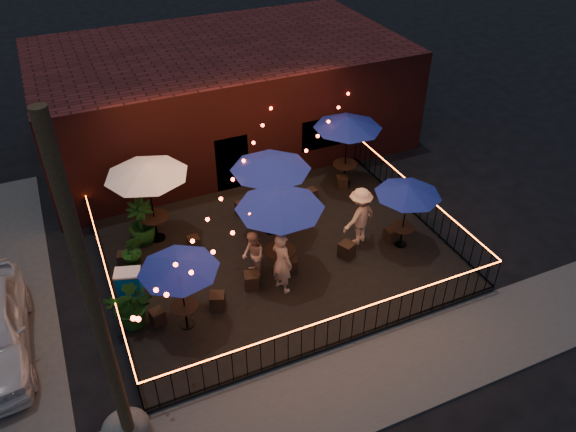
# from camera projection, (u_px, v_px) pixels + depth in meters

# --- Properties ---
(ground) EXTENTS (110.00, 110.00, 0.00)m
(ground) POSITION_uv_depth(u_px,v_px,m) (305.00, 298.00, 15.94)
(ground) COLOR black
(ground) RESTS_ON ground
(patio) EXTENTS (10.00, 8.00, 0.15)m
(patio) POSITION_uv_depth(u_px,v_px,m) (278.00, 254.00, 17.37)
(patio) COLOR black
(patio) RESTS_ON ground
(sidewalk) EXTENTS (18.00, 2.50, 0.05)m
(sidewalk) POSITION_uv_depth(u_px,v_px,m) (363.00, 383.00, 13.52)
(sidewalk) COLOR #464341
(sidewalk) RESTS_ON ground
(brick_building) EXTENTS (14.00, 8.00, 4.00)m
(brick_building) POSITION_uv_depth(u_px,v_px,m) (222.00, 94.00, 22.49)
(brick_building) COLOR #3C1310
(brick_building) RESTS_ON ground
(utility_pole) EXTENTS (0.26, 0.26, 8.00)m
(utility_pole) POSITION_uv_depth(u_px,v_px,m) (97.00, 316.00, 9.89)
(utility_pole) COLOR #352116
(utility_pole) RESTS_ON ground
(fence_front) EXTENTS (10.00, 0.04, 1.04)m
(fence_front) POSITION_uv_depth(u_px,v_px,m) (340.00, 330.00, 14.07)
(fence_front) COLOR black
(fence_front) RESTS_ON patio
(fence_left) EXTENTS (0.04, 8.00, 1.04)m
(fence_left) POSITION_uv_depth(u_px,v_px,m) (110.00, 286.00, 15.38)
(fence_left) COLOR black
(fence_left) RESTS_ON patio
(fence_right) EXTENTS (0.04, 8.00, 1.04)m
(fence_right) POSITION_uv_depth(u_px,v_px,m) (415.00, 202.00, 18.68)
(fence_right) COLOR black
(fence_right) RESTS_ON patio
(festoon_lights) EXTENTS (10.02, 8.72, 1.32)m
(festoon_lights) POSITION_uv_depth(u_px,v_px,m) (247.00, 202.00, 15.39)
(festoon_lights) COLOR red
(festoon_lights) RESTS_ON ground
(cafe_table_0) EXTENTS (2.34, 2.34, 2.26)m
(cafe_table_0) POSITION_uv_depth(u_px,v_px,m) (178.00, 266.00, 13.69)
(cafe_table_0) COLOR black
(cafe_table_0) RESTS_ON patio
(cafe_table_1) EXTENTS (2.63, 2.63, 2.76)m
(cafe_table_1) POSITION_uv_depth(u_px,v_px,m) (146.00, 171.00, 16.44)
(cafe_table_1) COLOR black
(cafe_table_1) RESTS_ON patio
(cafe_table_2) EXTENTS (3.26, 3.26, 2.72)m
(cafe_table_2) POSITION_uv_depth(u_px,v_px,m) (280.00, 203.00, 15.13)
(cafe_table_2) COLOR black
(cafe_table_2) RESTS_ON patio
(cafe_table_3) EXTENTS (3.25, 3.25, 2.72)m
(cafe_table_3) POSITION_uv_depth(u_px,v_px,m) (271.00, 165.00, 16.78)
(cafe_table_3) COLOR black
(cafe_table_3) RESTS_ON patio
(cafe_table_4) EXTENTS (2.09, 2.09, 2.20)m
(cafe_table_4) POSITION_uv_depth(u_px,v_px,m) (408.00, 191.00, 16.49)
(cafe_table_4) COLOR black
(cafe_table_4) RESTS_ON patio
(cafe_table_5) EXTENTS (3.04, 3.04, 2.63)m
(cafe_table_5) POSITION_uv_depth(u_px,v_px,m) (348.00, 124.00, 19.17)
(cafe_table_5) COLOR black
(cafe_table_5) RESTS_ON patio
(bistro_chair_0) EXTENTS (0.42, 0.42, 0.41)m
(bistro_chair_0) POSITION_uv_depth(u_px,v_px,m) (157.00, 316.00, 14.86)
(bistro_chair_0) COLOR black
(bistro_chair_0) RESTS_ON patio
(bistro_chair_1) EXTENTS (0.52, 0.52, 0.47)m
(bistro_chair_1) POSITION_uv_depth(u_px,v_px,m) (218.00, 301.00, 15.29)
(bistro_chair_1) COLOR black
(bistro_chair_1) RESTS_ON patio
(bistro_chair_2) EXTENTS (0.45, 0.45, 0.43)m
(bistro_chair_2) POSITION_uv_depth(u_px,v_px,m) (124.00, 259.00, 16.74)
(bistro_chair_2) COLOR black
(bistro_chair_2) RESTS_ON patio
(bistro_chair_3) EXTENTS (0.37, 0.37, 0.42)m
(bistro_chair_3) POSITION_uv_depth(u_px,v_px,m) (194.00, 243.00, 17.40)
(bistro_chair_3) COLOR black
(bistro_chair_3) RESTS_ON patio
(bistro_chair_4) EXTENTS (0.50, 0.50, 0.48)m
(bistro_chair_4) POSITION_uv_depth(u_px,v_px,m) (252.00, 281.00, 15.94)
(bistro_chair_4) COLOR black
(bistro_chair_4) RESTS_ON patio
(bistro_chair_5) EXTENTS (0.46, 0.46, 0.43)m
(bistro_chair_5) POSITION_uv_depth(u_px,v_px,m) (291.00, 265.00, 16.53)
(bistro_chair_5) COLOR black
(bistro_chair_5) RESTS_ON patio
(bistro_chair_6) EXTENTS (0.48, 0.48, 0.48)m
(bistro_chair_6) POSITION_uv_depth(u_px,v_px,m) (243.00, 209.00, 18.83)
(bistro_chair_6) COLOR black
(bistro_chair_6) RESTS_ON patio
(bistro_chair_7) EXTENTS (0.44, 0.44, 0.42)m
(bistro_chair_7) POSITION_uv_depth(u_px,v_px,m) (291.00, 202.00, 19.19)
(bistro_chair_7) COLOR black
(bistro_chair_7) RESTS_ON patio
(bistro_chair_8) EXTENTS (0.55, 0.55, 0.49)m
(bistro_chair_8) POSITION_uv_depth(u_px,v_px,m) (347.00, 250.00, 17.05)
(bistro_chair_8) COLOR black
(bistro_chair_8) RESTS_ON patio
(bistro_chair_9) EXTENTS (0.40, 0.40, 0.44)m
(bistro_chair_9) POSITION_uv_depth(u_px,v_px,m) (391.00, 235.00, 17.70)
(bistro_chair_9) COLOR black
(bistro_chair_9) RESTS_ON patio
(bistro_chair_10) EXTENTS (0.40, 0.40, 0.41)m
(bistro_chair_10) POSITION_uv_depth(u_px,v_px,m) (311.00, 194.00, 19.59)
(bistro_chair_10) COLOR black
(bistro_chair_10) RESTS_ON patio
(bistro_chair_11) EXTENTS (0.44, 0.44, 0.43)m
(bistro_chair_11) POSITION_uv_depth(u_px,v_px,m) (342.00, 182.00, 20.22)
(bistro_chair_11) COLOR black
(bistro_chair_11) RESTS_ON patio
(patron_a) EXTENTS (0.68, 0.83, 1.95)m
(patron_a) POSITION_uv_depth(u_px,v_px,m) (282.00, 262.00, 15.46)
(patron_a) COLOR #E1B390
(patron_a) RESTS_ON patio
(patron_b) EXTENTS (0.63, 0.78, 1.55)m
(patron_b) POSITION_uv_depth(u_px,v_px,m) (253.00, 256.00, 16.00)
(patron_b) COLOR tan
(patron_b) RESTS_ON patio
(patron_c) EXTENTS (1.42, 1.06, 1.95)m
(patron_c) POSITION_uv_depth(u_px,v_px,m) (360.00, 216.00, 17.21)
(patron_c) COLOR tan
(patron_c) RESTS_ON patio
(potted_shrub_a) EXTENTS (1.60, 1.51, 1.41)m
(potted_shrub_a) POSITION_uv_depth(u_px,v_px,m) (132.00, 304.00, 14.53)
(potted_shrub_a) COLOR #153C0D
(potted_shrub_a) RESTS_ON patio
(potted_shrub_b) EXTENTS (0.90, 0.82, 1.32)m
(potted_shrub_b) POSITION_uv_depth(u_px,v_px,m) (134.00, 251.00, 16.34)
(potted_shrub_b) COLOR #1D3E0F
(potted_shrub_b) RESTS_ON patio
(potted_shrub_c) EXTENTS (0.86, 0.86, 1.51)m
(potted_shrub_c) POSITION_uv_depth(u_px,v_px,m) (141.00, 223.00, 17.32)
(potted_shrub_c) COLOR #153F0D
(potted_shrub_c) RESTS_ON patio
(cooler) EXTENTS (0.81, 0.68, 0.91)m
(cooler) POSITION_uv_depth(u_px,v_px,m) (129.00, 284.00, 15.50)
(cooler) COLOR #0859B7
(cooler) RESTS_ON patio
(boulder) EXTENTS (1.08, 0.96, 0.76)m
(boulder) POSITION_uv_depth(u_px,v_px,m) (126.00, 428.00, 12.15)
(boulder) COLOR #484843
(boulder) RESTS_ON ground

